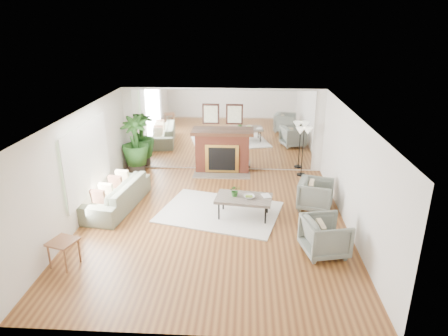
# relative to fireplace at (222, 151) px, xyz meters

# --- Properties ---
(ground) EXTENTS (7.00, 7.00, 0.00)m
(ground) POSITION_rel_fireplace_xyz_m (0.00, -3.26, -0.66)
(ground) COLOR brown
(ground) RESTS_ON ground
(wall_left) EXTENTS (0.02, 7.00, 2.50)m
(wall_left) POSITION_rel_fireplace_xyz_m (-2.99, -3.26, 0.59)
(wall_left) COLOR silver
(wall_left) RESTS_ON ground
(wall_right) EXTENTS (0.02, 7.00, 2.50)m
(wall_right) POSITION_rel_fireplace_xyz_m (2.99, -3.26, 0.59)
(wall_right) COLOR silver
(wall_right) RESTS_ON ground
(wall_back) EXTENTS (6.00, 0.02, 2.50)m
(wall_back) POSITION_rel_fireplace_xyz_m (0.00, 0.23, 0.59)
(wall_back) COLOR silver
(wall_back) RESTS_ON ground
(mirror_panel) EXTENTS (5.40, 0.04, 2.40)m
(mirror_panel) POSITION_rel_fireplace_xyz_m (0.00, 0.21, 0.59)
(mirror_panel) COLOR silver
(mirror_panel) RESTS_ON wall_back
(window_panel) EXTENTS (0.04, 2.40, 1.50)m
(window_panel) POSITION_rel_fireplace_xyz_m (-2.96, -2.86, 0.69)
(window_panel) COLOR #B2E09E
(window_panel) RESTS_ON wall_left
(fireplace) EXTENTS (1.85, 0.83, 2.05)m
(fireplace) POSITION_rel_fireplace_xyz_m (0.00, 0.00, 0.00)
(fireplace) COLOR brown
(fireplace) RESTS_ON ground
(area_rug) EXTENTS (3.16, 2.60, 0.03)m
(area_rug) POSITION_rel_fireplace_xyz_m (0.10, -2.75, -0.64)
(area_rug) COLOR silver
(area_rug) RESTS_ON ground
(coffee_table) EXTENTS (1.37, 0.91, 0.51)m
(coffee_table) POSITION_rel_fireplace_xyz_m (0.68, -2.96, -0.19)
(coffee_table) COLOR #6B6054
(coffee_table) RESTS_ON ground
(sofa) EXTENTS (1.20, 2.38, 0.67)m
(sofa) POSITION_rel_fireplace_xyz_m (-2.45, -2.59, -0.33)
(sofa) COLOR slate
(sofa) RESTS_ON ground
(armchair_back) EXTENTS (1.00, 0.98, 0.74)m
(armchair_back) POSITION_rel_fireplace_xyz_m (2.42, -2.39, -0.29)
(armchair_back) COLOR slate
(armchair_back) RESTS_ON ground
(armchair_front) EXTENTS (1.00, 0.98, 0.76)m
(armchair_front) POSITION_rel_fireplace_xyz_m (2.29, -4.41, -0.28)
(armchair_front) COLOR slate
(armchair_front) RESTS_ON ground
(side_table) EXTENTS (0.58, 0.58, 0.53)m
(side_table) POSITION_rel_fireplace_xyz_m (-2.65, -5.12, -0.21)
(side_table) COLOR brown
(side_table) RESTS_ON ground
(potted_ficus) EXTENTS (0.83, 0.83, 1.72)m
(potted_ficus) POSITION_rel_fireplace_xyz_m (-2.59, -0.16, 0.26)
(potted_ficus) COLOR #29241E
(potted_ficus) RESTS_ON ground
(floor_lamp) EXTENTS (0.48, 0.26, 1.46)m
(floor_lamp) POSITION_rel_fireplace_xyz_m (2.36, -0.16, 0.59)
(floor_lamp) COLOR black
(floor_lamp) RESTS_ON ground
(tabletop_plant) EXTENTS (0.29, 0.26, 0.28)m
(tabletop_plant) POSITION_rel_fireplace_xyz_m (0.48, -2.91, -0.01)
(tabletop_plant) COLOR #2B5921
(tabletop_plant) RESTS_ON coffee_table
(fruit_bowl) EXTENTS (0.29, 0.29, 0.06)m
(fruit_bowl) POSITION_rel_fireplace_xyz_m (0.80, -2.99, -0.11)
(fruit_bowl) COLOR brown
(fruit_bowl) RESTS_ON coffee_table
(book) EXTENTS (0.26, 0.30, 0.02)m
(book) POSITION_rel_fireplace_xyz_m (1.11, -2.90, -0.14)
(book) COLOR brown
(book) RESTS_ON coffee_table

